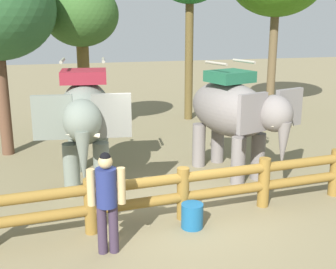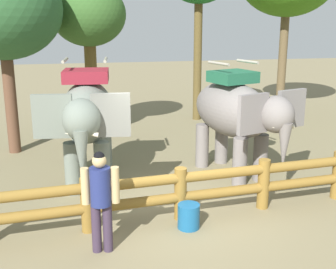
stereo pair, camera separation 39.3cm
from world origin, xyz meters
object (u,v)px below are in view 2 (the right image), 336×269
object	(u,v)px
elephant_near_left	(87,116)
feed_bucket	(189,216)
elephant_center	(237,113)
tourist_woman_in_black	(101,195)
log_fence	(180,190)
tree_deep_back	(89,17)
tree_back_center	(2,10)

from	to	relation	value
elephant_near_left	feed_bucket	world-z (taller)	elephant_near_left
elephant_center	tourist_woman_in_black	size ratio (longest dim) A/B	1.90
elephant_near_left	tourist_woman_in_black	bearing A→B (deg)	-88.22
log_fence	elephant_center	xyz separation A→B (m)	(1.89, 2.12, 0.98)
tourist_woman_in_black	tree_deep_back	distance (m)	8.19
elephant_center	tree_back_center	size ratio (longest dim) A/B	0.62
tree_deep_back	feed_bucket	world-z (taller)	tree_deep_back
tree_deep_back	elephant_center	bearing A→B (deg)	-54.59
elephant_near_left	tree_deep_back	world-z (taller)	tree_deep_back
log_fence	elephant_center	bearing A→B (deg)	48.26
elephant_near_left	tree_back_center	xyz separation A→B (m)	(-2.07, 3.01, 2.37)
tourist_woman_in_black	tree_back_center	size ratio (longest dim) A/B	0.33
elephant_center	tourist_woman_in_black	world-z (taller)	elephant_center
log_fence	tourist_woman_in_black	distance (m)	1.88
elephant_near_left	tree_deep_back	distance (m)	4.97
tree_back_center	feed_bucket	bearing A→B (deg)	-56.27
elephant_center	log_fence	bearing A→B (deg)	-131.74
tree_deep_back	tree_back_center	bearing A→B (deg)	-148.03
log_fence	elephant_near_left	bearing A→B (deg)	126.21
log_fence	elephant_near_left	distance (m)	3.02
tree_back_center	tree_deep_back	distance (m)	2.77
log_fence	tree_deep_back	size ratio (longest dim) A/B	1.51
elephant_near_left	elephant_center	world-z (taller)	elephant_near_left
elephant_center	tree_back_center	world-z (taller)	tree_back_center
elephant_center	feed_bucket	bearing A→B (deg)	-125.82
log_fence	tourist_woman_in_black	size ratio (longest dim) A/B	4.19
elephant_center	tree_back_center	bearing A→B (deg)	150.64
tree_back_center	tourist_woman_in_black	bearing A→B (deg)	-70.79
tourist_woman_in_black	tree_back_center	distance (m)	7.25
log_fence	tree_back_center	size ratio (longest dim) A/B	1.37
tree_deep_back	feed_bucket	xyz separation A→B (m)	(1.47, -7.17, -3.58)
tree_back_center	tree_deep_back	bearing A→B (deg)	31.97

